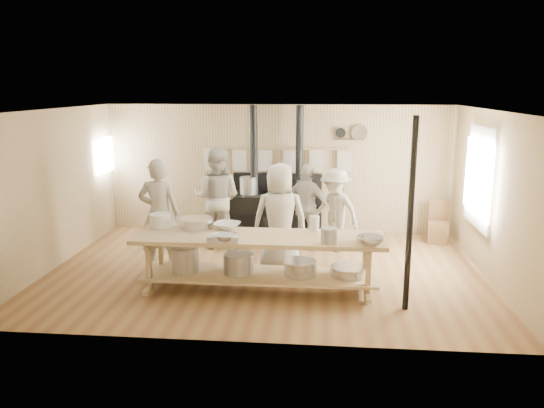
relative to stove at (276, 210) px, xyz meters
name	(u,v)px	position (x,y,z in m)	size (l,w,h in m)	color
ground	(265,270)	(0.01, -2.12, -0.52)	(7.00, 7.00, 0.00)	brown
room_shell	(265,173)	(0.01, -2.12, 1.10)	(7.00, 7.00, 7.00)	tan
window_right	(480,177)	(3.48, -1.52, 0.98)	(0.09, 1.50, 1.65)	beige
left_opening	(104,155)	(-3.44, -0.12, 1.08)	(0.00, 0.90, 0.90)	white
stove	(276,210)	(0.00, 0.00, 0.00)	(1.90, 0.75, 2.60)	black
towel_rail	(278,157)	(0.01, 0.28, 1.04)	(3.00, 0.04, 0.47)	tan
back_wall_shelf	(351,135)	(1.47, 0.32, 1.48)	(0.63, 0.14, 0.32)	tan
prep_table	(258,257)	(0.00, -3.02, 0.00)	(3.60, 0.90, 0.85)	tan
support_post	(410,216)	(2.06, -3.47, 0.78)	(0.08, 0.08, 2.60)	black
cook_far_left	(159,214)	(-1.75, -2.08, 0.39)	(0.66, 0.44, 1.82)	beige
cook_left	(217,198)	(-1.02, -0.88, 0.42)	(0.91, 0.71, 1.87)	beige
cook_center	(280,218)	(0.24, -2.12, 0.37)	(0.87, 0.57, 1.78)	beige
cook_right	(307,207)	(0.65, -0.86, 0.28)	(0.93, 0.39, 1.59)	beige
cook_by_window	(335,210)	(1.15, -0.93, 0.24)	(0.99, 0.57, 1.53)	beige
chair	(438,230)	(3.16, -0.20, -0.28)	(0.44, 0.44, 0.81)	brown
bowl_white_a	(227,226)	(-0.52, -2.69, 0.38)	(0.39, 0.39, 0.09)	white
bowl_steel_a	(225,238)	(-0.42, -3.35, 0.38)	(0.34, 0.34, 0.11)	silver
bowl_white_b	(369,238)	(1.56, -3.16, 0.38)	(0.40, 0.40, 0.10)	white
bowl_steel_b	(370,241)	(1.56, -3.35, 0.39)	(0.38, 0.38, 0.12)	silver
roasting_pan	(223,238)	(-0.45, -3.35, 0.38)	(0.42, 0.28, 0.09)	#B2B2B7
mixing_bowl_large	(197,223)	(-0.98, -2.69, 0.41)	(0.49, 0.49, 0.16)	silver
bucket_galv	(329,236)	(1.01, -3.30, 0.44)	(0.23, 0.23, 0.22)	gray
deep_bowl_enamel	(160,221)	(-1.54, -2.69, 0.43)	(0.33, 0.33, 0.21)	white
pitcher	(314,223)	(0.80, -2.69, 0.44)	(0.15, 0.15, 0.23)	white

